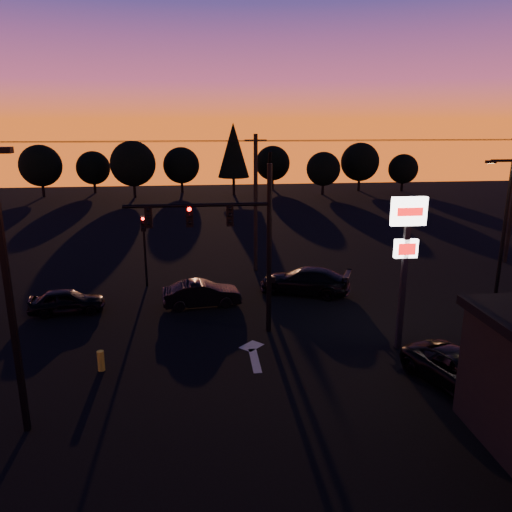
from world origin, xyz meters
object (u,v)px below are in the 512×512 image
Objects in this scene: traffic_signal_mast at (235,232)px; pylon_sign at (406,241)px; car_left at (67,301)px; suv_parked at (463,372)px; bollard at (101,361)px; car_mid at (202,294)px; car_right at (305,281)px; streetlight at (503,229)px; parking_lot_light at (7,278)px; secondary_signal at (144,241)px.

traffic_signal_mast is 7.52m from pylon_sign.
car_left is 19.37m from suv_parked.
bollard is 8.02m from car_mid.
car_mid is 6.18m from car_right.
traffic_signal_mast is 1.07× the size of streetlight.
car_right is (11.84, 12.13, -4.51)m from parking_lot_light.
pylon_sign reaches higher than suv_parked.
parking_lot_light is at bearing -178.82° from car_left.
parking_lot_light is 6.43m from bollard.
suv_parked is at bearing -142.32° from car_mid.
suv_parked is (1.05, -3.64, -4.23)m from pylon_sign.
pylon_sign is 8.00× the size of bollard.
bollard is 13.09m from car_right.
traffic_signal_mast is 10.19m from parking_lot_light.
parking_lot_light is 1.86× the size of suv_parked.
secondary_signal is at bearing 123.19° from traffic_signal_mast.
car_left is 7.06m from car_mid.
suv_parked is (16.79, -9.66, 0.03)m from car_left.
parking_lot_light is 1.14× the size of streetlight.
pylon_sign is at bearing -132.62° from car_mid.
streetlight is 20.65m from bollard.
car_left is (-15.74, 6.02, -4.26)m from pylon_sign.
car_mid is 0.80× the size of car_right.
secondary_signal is 0.54× the size of streetlight.
bollard is 0.17× the size of suv_parked.
streetlight is 10.33m from suv_parked.
car_left is at bearing 131.35° from suv_parked.
car_mid is 13.86m from suv_parked.
secondary_signal is 19.89m from streetlight.
secondary_signal reaches higher than suv_parked.
secondary_signal is at bearing 115.03° from suv_parked.
car_mid is at bearing 112.83° from traffic_signal_mast.
pylon_sign is at bearing -116.46° from car_left.
streetlight is 16.18m from car_mid.
secondary_signal is 1.14× the size of car_left.
traffic_signal_mast reaches higher than bollard.
traffic_signal_mast reaches higher than car_right.
suv_parked is at bearing -12.24° from bollard.
car_right is 11.86m from suv_parked.
bollard is 7.27m from car_left.
car_left is 0.78× the size of suv_parked.
parking_lot_light reaches higher than secondary_signal.
car_left is 0.73× the size of car_right.
car_left is at bearing -133.29° from secondary_signal.
car_right is at bearing 89.49° from suv_parked.
traffic_signal_mast reaches higher than car_mid.
pylon_sign is 1.29× the size of car_right.
parking_lot_light is 16.24m from suv_parked.
car_mid is (4.14, 6.87, 0.27)m from bollard.
car_left reaches higher than bollard.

